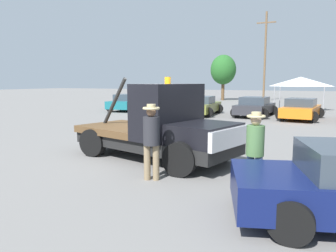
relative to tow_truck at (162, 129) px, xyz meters
The scene contains 13 objects.
ground_plane 1.02m from the tow_truck, 165.50° to the left, with size 160.00×160.00×0.00m, color slate.
tow_truck is the anchor object (origin of this frame).
person_near_truck 3.58m from the tow_truck, 29.76° to the right, with size 0.39×0.39×1.75m.
person_at_hood 2.02m from the tow_truck, 70.24° to the right, with size 0.41×0.41×1.85m.
parked_car_teal 17.44m from the tow_truck, 125.67° to the left, with size 2.81×4.70×1.34m.
parked_car_tan 15.86m from the tow_truck, 115.46° to the left, with size 2.79×4.92×1.34m.
parked_car_olive 13.82m from the tow_truck, 104.91° to the left, with size 2.73×4.73×1.34m.
parked_car_charcoal 14.03m from the tow_truck, 89.60° to the left, with size 2.64×4.50×1.34m.
parked_car_orange 13.68m from the tow_truck, 76.98° to the left, with size 2.70×4.53×1.34m.
canopy_tent_white 20.48m from the tow_truck, 82.87° to the left, with size 3.64×3.64×2.74m.
tree_left 32.80m from the tow_truck, 102.94° to the left, with size 3.18×3.18×5.67m.
traffic_cone 3.85m from the tow_truck, 125.05° to the left, with size 0.40×0.40×0.55m.
utility_pole 32.33m from the tow_truck, 94.11° to the left, with size 2.20×0.24×10.45m.
Camera 1 is at (4.70, -8.78, 2.38)m, focal length 35.00 mm.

